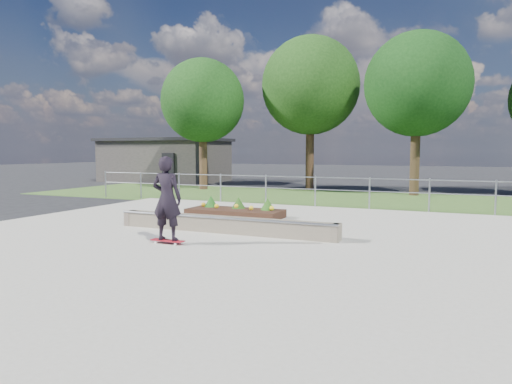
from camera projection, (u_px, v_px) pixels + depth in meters
ground at (221, 246)px, 10.25m from camera, size 120.00×120.00×0.00m
grass_verge at (337, 199)px, 20.29m from camera, size 30.00×8.00×0.02m
concrete_slab at (221, 244)px, 10.25m from camera, size 15.00×15.00×0.06m
fence at (315, 187)px, 17.03m from camera, size 20.06×0.06×1.20m
building at (165, 160)px, 32.12m from camera, size 8.40×5.40×3.00m
tree_far_left at (203, 101)px, 24.87m from camera, size 4.55×4.55×7.15m
tree_mid_left at (310, 86)px, 24.43m from camera, size 5.25×5.25×8.25m
tree_mid_right at (417, 85)px, 21.36m from camera, size 4.90×4.90×7.70m
grind_ledge at (223, 224)px, 11.58m from camera, size 6.00×0.44×0.43m
planter_bed at (236, 211)px, 14.33m from camera, size 3.00×1.20×0.61m
skateboarder at (167, 199)px, 10.10m from camera, size 0.80×0.52×1.96m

